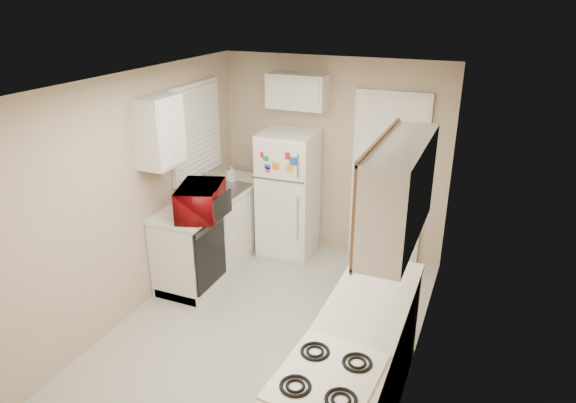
% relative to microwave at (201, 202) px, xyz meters
% --- Properties ---
extents(floor, '(3.80, 3.80, 0.00)m').
position_rel_microwave_xyz_m(floor, '(0.92, -0.35, -1.05)').
color(floor, beige).
rests_on(floor, ground).
extents(ceiling, '(3.80, 3.80, 0.00)m').
position_rel_microwave_xyz_m(ceiling, '(0.92, -0.35, 1.35)').
color(ceiling, white).
rests_on(ceiling, floor).
extents(wall_left, '(3.80, 3.80, 0.00)m').
position_rel_microwave_xyz_m(wall_left, '(-0.48, -0.35, 0.15)').
color(wall_left, tan).
rests_on(wall_left, floor).
extents(wall_right, '(3.80, 3.80, 0.00)m').
position_rel_microwave_xyz_m(wall_right, '(2.32, -0.35, 0.15)').
color(wall_right, tan).
rests_on(wall_right, floor).
extents(wall_back, '(2.80, 2.80, 0.00)m').
position_rel_microwave_xyz_m(wall_back, '(0.92, 1.55, 0.15)').
color(wall_back, tan).
rests_on(wall_back, floor).
extents(wall_front, '(2.80, 2.80, 0.00)m').
position_rel_microwave_xyz_m(wall_front, '(0.92, -2.25, 0.15)').
color(wall_front, tan).
rests_on(wall_front, floor).
extents(left_counter, '(0.60, 1.80, 0.90)m').
position_rel_microwave_xyz_m(left_counter, '(-0.18, 0.55, -0.60)').
color(left_counter, silver).
rests_on(left_counter, floor).
extents(dishwasher, '(0.03, 0.58, 0.72)m').
position_rel_microwave_xyz_m(dishwasher, '(0.11, -0.05, -0.56)').
color(dishwasher, black).
rests_on(dishwasher, floor).
extents(sink, '(0.54, 0.74, 0.16)m').
position_rel_microwave_xyz_m(sink, '(-0.18, 0.70, -0.19)').
color(sink, gray).
rests_on(sink, left_counter).
extents(microwave, '(0.68, 0.51, 0.40)m').
position_rel_microwave_xyz_m(microwave, '(0.00, 0.00, 0.00)').
color(microwave, maroon).
rests_on(microwave, left_counter).
extents(soap_bottle, '(0.09, 0.09, 0.20)m').
position_rel_microwave_xyz_m(soap_bottle, '(-0.21, 1.05, -0.05)').
color(soap_bottle, beige).
rests_on(soap_bottle, left_counter).
extents(window_blinds, '(0.10, 0.98, 1.08)m').
position_rel_microwave_xyz_m(window_blinds, '(-0.44, 0.70, 0.55)').
color(window_blinds, silver).
rests_on(window_blinds, wall_left).
extents(upper_cabinet_left, '(0.30, 0.45, 0.70)m').
position_rel_microwave_xyz_m(upper_cabinet_left, '(-0.33, -0.13, 0.75)').
color(upper_cabinet_left, silver).
rests_on(upper_cabinet_left, wall_left).
extents(refrigerator, '(0.66, 0.64, 1.55)m').
position_rel_microwave_xyz_m(refrigerator, '(0.48, 1.21, -0.28)').
color(refrigerator, white).
rests_on(refrigerator, floor).
extents(cabinet_over_fridge, '(0.70, 0.30, 0.40)m').
position_rel_microwave_xyz_m(cabinet_over_fridge, '(0.52, 1.40, 0.95)').
color(cabinet_over_fridge, silver).
rests_on(cabinet_over_fridge, wall_back).
extents(interior_door, '(0.86, 0.06, 2.08)m').
position_rel_microwave_xyz_m(interior_door, '(1.62, 1.51, -0.03)').
color(interior_door, white).
rests_on(interior_door, floor).
extents(right_counter, '(0.60, 2.00, 0.90)m').
position_rel_microwave_xyz_m(right_counter, '(2.02, -1.15, -0.60)').
color(right_counter, silver).
rests_on(right_counter, floor).
extents(upper_cabinet_right, '(0.30, 1.20, 0.70)m').
position_rel_microwave_xyz_m(upper_cabinet_right, '(2.17, -0.85, 0.75)').
color(upper_cabinet_right, silver).
rests_on(upper_cabinet_right, wall_right).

